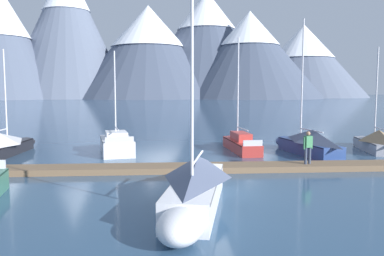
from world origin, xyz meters
name	(u,v)px	position (x,y,z in m)	size (l,w,h in m)	color
ground_plane	(201,191)	(0.00, 0.00, 0.00)	(700.00, 700.00, 0.00)	#2D4C6B
mountain_central_massif	(67,28)	(-52.16, 189.75, 35.54)	(62.71, 62.71, 68.96)	slate
mountain_shoulder_ridge	(148,50)	(-10.99, 190.60, 25.12)	(81.94, 81.94, 47.86)	#424C60
mountain_east_summit	(207,43)	(20.70, 202.67, 30.12)	(87.02, 87.02, 58.45)	#424C60
mountain_rear_spur	(249,53)	(40.65, 182.65, 22.91)	(74.34, 74.34, 44.12)	#424C60
mountain_north_horn	(303,59)	(79.12, 211.94, 22.44)	(74.55, 74.55, 42.64)	slate
dock	(195,168)	(0.00, 4.00, 0.14)	(28.60, 1.90, 0.30)	brown
sailboat_nearest_berth	(5,144)	(-11.70, 9.74, 0.68)	(1.97, 7.51, 6.68)	black
sailboat_mid_dock_port	(116,143)	(-4.76, 10.28, 0.59)	(2.85, 5.66, 6.64)	silver
sailboat_mid_dock_starboard	(195,186)	(-0.42, -2.36, 0.81)	(2.92, 7.49, 7.26)	white
sailboat_far_berth	(239,143)	(3.56, 10.74, 0.50)	(1.77, 6.62, 7.68)	#B2332D
sailboat_outer_slip	(307,142)	(7.59, 8.77, 0.78)	(2.66, 7.00, 8.69)	navy
sailboat_end_of_dock	(375,141)	(12.74, 9.89, 0.68)	(2.61, 6.19, 6.98)	#93939E
person_on_dock	(308,145)	(5.85, 3.93, 1.26)	(0.56, 0.34, 1.69)	#384256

